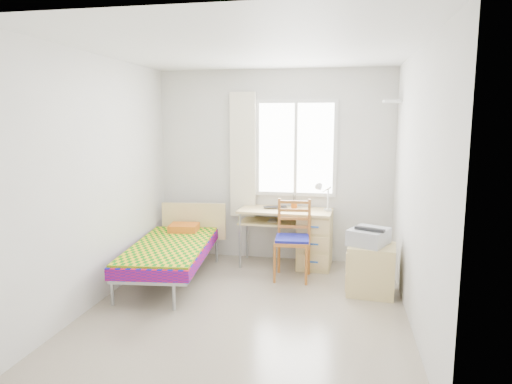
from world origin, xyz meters
The scene contains 17 objects.
floor centered at (0.00, 0.00, 0.00)m, with size 3.50×3.50×0.00m, color #BCAD93.
ceiling centered at (0.00, 0.00, 2.60)m, with size 3.50×3.50×0.00m, color white.
wall_back centered at (0.00, 1.75, 1.30)m, with size 3.20×3.20×0.00m, color silver.
wall_left centered at (-1.60, 0.00, 1.30)m, with size 3.50×3.50×0.00m, color silver.
wall_right centered at (1.60, 0.00, 1.30)m, with size 3.50×3.50×0.00m, color silver.
window centered at (0.30, 1.73, 1.55)m, with size 1.10×0.04×1.30m.
curtain centered at (-0.42, 1.68, 1.45)m, with size 0.35×0.05×1.70m, color beige.
floating_shelf centered at (1.49, 1.40, 2.15)m, with size 0.20×0.32×0.03m, color white.
bed centered at (-1.07, 0.66, 0.39)m, with size 1.05×1.92×0.80m.
desk centered at (0.52, 1.45, 0.41)m, with size 1.24×0.62×0.76m.
chair centered at (0.36, 0.99, 0.54)m, with size 0.45×0.45×0.97m.
cabinet centered at (1.27, 0.62, 0.28)m, with size 0.56×0.51×0.56m.
printer centered at (1.23, 0.66, 0.65)m, with size 0.52×0.55×0.19m.
laptop centered at (0.07, 1.47, 0.77)m, with size 0.31×0.20×0.02m, color black.
pen_cup centered at (0.30, 1.57, 0.81)m, with size 0.08×0.08×0.10m, color orange.
task_lamp centered at (0.69, 1.35, 1.00)m, with size 0.22×0.31×0.39m.
book centered at (-0.03, 1.48, 0.59)m, with size 0.17×0.23×0.02m, color gray.
Camera 1 is at (0.92, -4.42, 1.93)m, focal length 32.00 mm.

